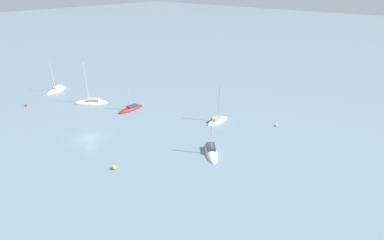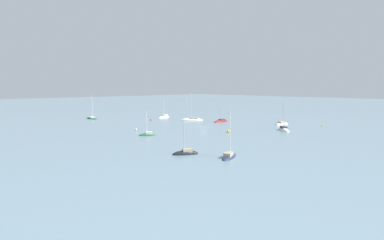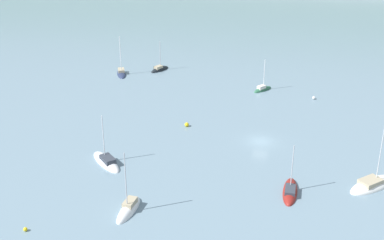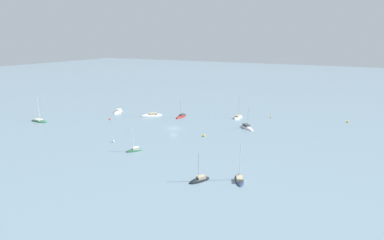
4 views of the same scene
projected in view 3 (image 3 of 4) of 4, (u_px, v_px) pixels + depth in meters
The scene contains 11 objects.
ground_plane at pixel (261, 142), 90.12m from camera, with size 600.00×600.00×0.00m, color slate.
sailboat_0 at pixel (121, 74), 120.95m from camera, with size 4.20×6.73×9.50m.
sailboat_2 at pixel (160, 70), 123.39m from camera, with size 4.20×5.49×7.69m.
sailboat_4 at pixel (129, 210), 71.36m from camera, with size 2.63×6.73×9.90m.
sailboat_5 at pixel (373, 185), 77.16m from camera, with size 8.65×8.35×12.38m.
sailboat_6 at pixel (290, 192), 75.52m from camera, with size 2.25×7.52×8.12m.
sailboat_7 at pixel (262, 90), 111.79m from camera, with size 4.26×4.72×7.34m.
sailboat_8 at pixel (106, 162), 83.33m from camera, with size 7.21×7.25×8.79m.
mooring_buoy_0 at pixel (25, 229), 67.19m from camera, with size 0.53×0.53×0.53m.
mooring_buoy_1 at pixel (187, 125), 95.41m from camera, with size 0.76×0.76×0.76m.
mooring_buoy_2 at pixel (314, 98), 107.16m from camera, with size 0.62×0.62×0.62m.
Camera 3 is at (3.96, -81.27, 40.61)m, focal length 50.00 mm.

